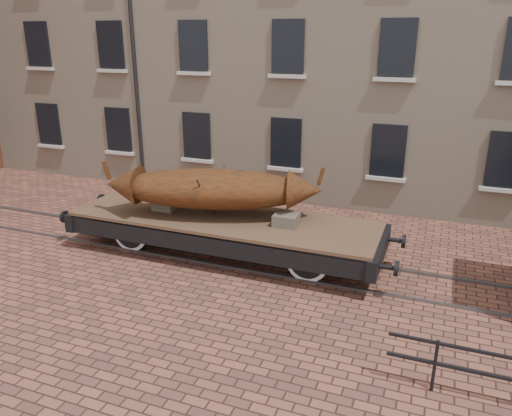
% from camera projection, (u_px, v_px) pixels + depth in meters
% --- Properties ---
extents(ground, '(90.00, 90.00, 0.00)m').
position_uv_depth(ground, '(317.00, 270.00, 12.96)').
color(ground, brown).
extents(rail_track, '(30.00, 1.52, 0.06)m').
position_uv_depth(rail_track, '(317.00, 269.00, 12.95)').
color(rail_track, '#59595E').
rests_on(rail_track, ground).
extents(flatcar_wagon, '(9.46, 2.56, 1.43)m').
position_uv_depth(flatcar_wagon, '(224.00, 225.00, 13.57)').
color(flatcar_wagon, '#4D3B26').
rests_on(flatcar_wagon, ground).
extents(iron_boat, '(5.91, 2.92, 1.45)m').
position_uv_depth(iron_boat, '(212.00, 189.00, 13.35)').
color(iron_boat, '#622C10').
rests_on(iron_boat, flatcar_wagon).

